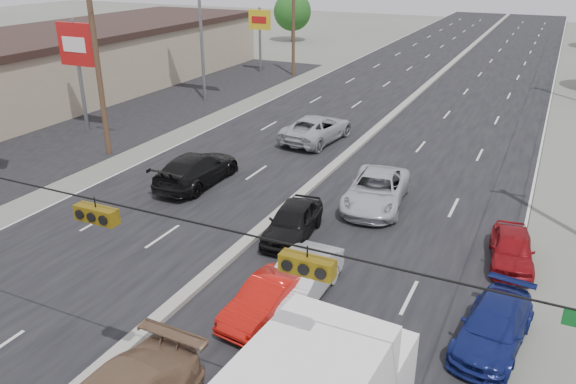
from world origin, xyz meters
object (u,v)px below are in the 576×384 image
Objects in this scene: utility_pole_left_b at (98,65)px; red_sedan at (268,299)px; queue_car_e at (512,249)px; oncoming_far at (317,129)px; queue_car_c at (376,190)px; queue_car_b at (301,280)px; tree_left_far at (292,12)px; queue_car_d at (494,327)px; utility_pole_left_c at (293,19)px; oncoming_near at (197,169)px; queue_car_a at (293,221)px; pole_sign_far at (260,25)px; pole_sign_mid at (76,51)px.

utility_pole_left_b is 18.95m from red_sedan.
oncoming_far is (-12.27, 10.58, 0.16)m from queue_car_e.
queue_car_b is at bearing -96.46° from queue_car_c.
tree_left_far reaches higher than queue_car_d.
utility_pole_left_c is at bearing 115.88° from queue_car_c.
oncoming_near is at bearing 166.55° from queue_car_e.
utility_pole_left_b is at bearing 164.38° from queue_car_e.
utility_pole_left_b is at bearing 154.69° from queue_car_a.
utility_pole_left_c is at bearing -64.59° from tree_left_far.
pole_sign_far is 1.42× the size of queue_car_d.
pole_sign_mid reaches higher than queue_car_c.
oncoming_near is at bearing 142.09° from queue_car_b.
queue_car_b is at bearing 140.93° from oncoming_near.
red_sedan is at bearing -99.42° from queue_car_c.
utility_pole_left_c is 1.86× the size of queue_car_c.
queue_car_b is 1.15× the size of queue_car_e.
tree_left_far reaches higher than queue_car_c.
tree_left_far is (-9.50, 20.00, -1.39)m from utility_pole_left_c.
red_sedan reaches higher than queue_car_d.
queue_car_e is (0.00, 5.18, 0.02)m from queue_car_d.
pole_sign_far is at bearing 121.19° from queue_car_c.
pole_sign_mid is at bearing 154.43° from red_sedan.
tree_left_far is 1.13× the size of oncoming_near.
pole_sign_mid reaches higher than queue_car_d.
pole_sign_mid is at bearing -22.26° from oncoming_near.
utility_pole_left_c reaches higher than oncoming_far.
oncoming_near is (10.67, -26.60, -3.62)m from pole_sign_far.
queue_car_e is at bearing 97.22° from queue_car_d.
utility_pole_left_b is 1.00× the size of utility_pole_left_c.
utility_pole_left_c is at bearing 0.00° from pole_sign_far.
utility_pole_left_b is at bearing 172.56° from queue_car_c.
red_sedan is 9.46m from queue_car_e.
queue_car_c is 0.99× the size of oncoming_near.
tree_left_far is 62.09m from queue_car_d.
tree_left_far is 57.69m from queue_car_e.
pole_sign_far is (-3.50, 25.00, -0.70)m from utility_pole_left_b.
utility_pole_left_b is 1.84× the size of oncoming_near.
pole_sign_far is 1.10× the size of oncoming_near.
red_sedan is at bearing -65.54° from tree_left_far.
pole_sign_mid is at bearing -101.56° from utility_pole_left_c.
queue_car_a is at bearing 154.42° from oncoming_near.
queue_car_e is 15.01m from oncoming_near.
queue_car_e is 0.68× the size of oncoming_near.
red_sedan is (15.50, -9.95, -4.47)m from utility_pole_left_b.
tree_left_far is at bearing 115.81° from queue_car_e.
oncoming_far is (9.83, -17.60, -4.32)m from utility_pole_left_c.
pole_sign_mid is 29.27m from queue_car_d.
pole_sign_mid is at bearing -83.21° from tree_left_far.
pole_sign_mid reaches higher than queue_car_a.
tree_left_far is at bearing 96.79° from pole_sign_mid.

